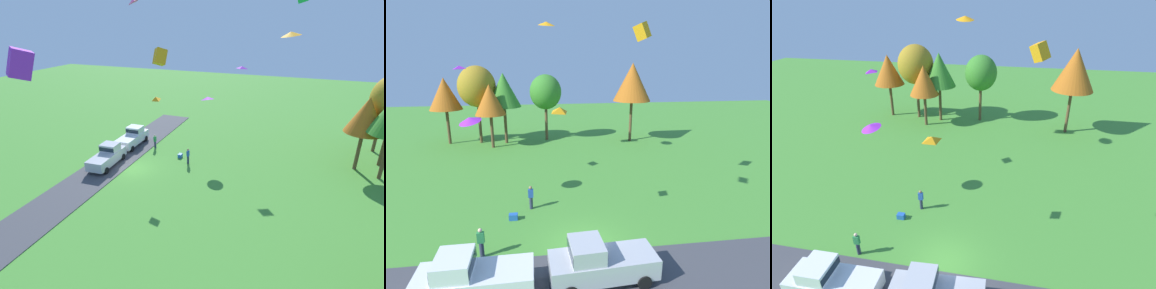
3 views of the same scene
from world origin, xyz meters
TOP-DOWN VIEW (x-y plane):
  - ground_plane at (0.00, 0.00)m, footprint 120.00×120.00m
  - pavement_strip at (0.00, -2.86)m, footprint 36.00×4.40m
  - car_pickup_by_flagpole at (-5.50, -3.22)m, footprint 5.02×2.10m
  - car_pickup_near_entrance at (0.20, -2.91)m, footprint 5.10×2.28m
  - person_watching_sky at (-3.06, 4.92)m, footprint 0.36×0.24m
  - person_beside_suv at (-5.57, -0.27)m, footprint 0.36×0.24m
  - tree_right_of_center at (-13.58, 24.15)m, footprint 3.92×3.92m
  - tree_left_of_center at (-9.70, 24.12)m, footprint 4.58×4.58m
  - tree_far_right at (-7.89, 21.58)m, footprint 3.61×3.61m
  - tree_lone_near at (-6.47, 23.59)m, footprint 4.18×4.18m
  - tree_far_left at (-1.28, 24.54)m, footprint 4.06×4.06m
  - tree_center_back at (9.61, 22.58)m, footprint 4.73×4.73m
  - cooler_box at (-4.20, 3.53)m, footprint 0.56×0.40m
  - kite_box_topmost at (4.76, 5.92)m, footprint 1.36×1.09m
  - kite_diamond_over_trees at (-1.10, 2.40)m, footprint 1.23×1.23m
  - kite_delta_mid_center at (-6.88, 5.79)m, footprint 2.16×2.16m
  - kite_delta_high_left at (-1.33, 14.03)m, footprint 1.91×1.93m
  - kite_diamond_low_drifter at (-8.03, 9.16)m, footprint 1.03×1.21m

SIDE VIEW (x-z plane):
  - ground_plane at x=0.00m, z-range 0.00..0.00m
  - pavement_strip at x=0.00m, z-range 0.00..0.06m
  - cooler_box at x=-4.20m, z-range 0.00..0.40m
  - person_watching_sky at x=-3.06m, z-range 0.02..1.73m
  - person_beside_suv at x=-5.57m, z-range 0.02..1.73m
  - car_pickup_by_flagpole at x=-5.50m, z-range 0.04..2.18m
  - car_pickup_near_entrance at x=0.20m, z-range 0.04..2.18m
  - tree_far_right at x=-7.89m, z-range 1.96..9.57m
  - tree_right_of_center at x=-13.58m, z-range 2.14..10.41m
  - tree_far_left at x=-1.28m, z-range 2.02..10.59m
  - kite_delta_mid_center at x=-6.88m, z-range 5.98..6.70m
  - tree_lone_near at x=-6.47m, z-range 2.29..11.11m
  - tree_left_of_center at x=-9.70m, z-range 2.29..11.96m
  - kite_diamond_over_trees at x=-1.10m, z-range 7.17..7.60m
  - tree_center_back at x=9.61m, z-range 2.60..12.58m
  - kite_diamond_low_drifter at x=-8.03m, z-range 9.51..9.82m
  - kite_box_topmost at x=4.76m, z-range 11.34..12.69m
  - kite_delta_high_left at x=-1.33m, z-range 13.08..13.64m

